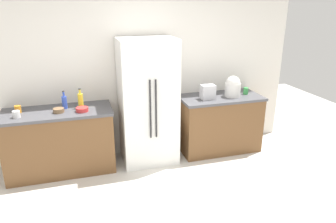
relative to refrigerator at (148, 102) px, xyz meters
name	(u,v)px	position (x,y,z in m)	size (l,w,h in m)	color
ground_plane	(179,222)	(-0.01, -1.55, -0.92)	(9.86, 9.86, 0.00)	beige
kitchen_back_panel	(140,61)	(-0.01, 0.39, 0.54)	(4.93, 0.10, 2.92)	silver
counter_left	(61,141)	(-1.27, 0.02, -0.47)	(1.47, 0.66, 0.91)	brown
counter_right	(219,123)	(1.17, 0.02, -0.47)	(1.29, 0.66, 0.91)	brown
refrigerator	(148,102)	(0.00, 0.00, 0.00)	(0.80, 0.67, 1.84)	white
toaster	(208,92)	(0.92, -0.05, 0.09)	(0.21, 0.15, 0.22)	silver
rice_cooker	(233,87)	(1.35, -0.04, 0.14)	(0.24, 0.24, 0.32)	silver
bottle_a	(81,100)	(-0.94, 0.05, 0.10)	(0.07, 0.07, 0.28)	yellow
bottle_b	(64,102)	(-1.16, 0.09, 0.08)	(0.07, 0.07, 0.25)	blue
cup_a	(18,109)	(-1.75, 0.08, 0.04)	(0.08, 0.08, 0.10)	orange
cup_b	(16,114)	(-1.74, -0.11, 0.03)	(0.09, 0.09, 0.09)	white
cup_c	(246,91)	(1.61, 0.01, 0.04)	(0.08, 0.08, 0.11)	green
bowl_a	(82,109)	(-0.93, -0.10, 0.01)	(0.17, 0.17, 0.06)	red
bowl_b	(59,110)	(-1.23, -0.05, 0.01)	(0.15, 0.15, 0.06)	brown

